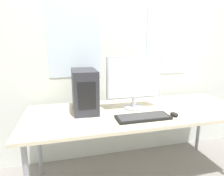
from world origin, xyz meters
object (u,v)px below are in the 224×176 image
(pc_tower, at_px, (85,91))
(keyboard, at_px, (143,117))
(mouse, at_px, (174,114))
(monitor_main, at_px, (134,81))
(cell_phone, at_px, (61,119))

(pc_tower, bearing_deg, keyboard, -34.88)
(mouse, bearing_deg, pc_tower, 155.86)
(keyboard, distance_m, mouse, 0.29)
(monitor_main, bearing_deg, pc_tower, 173.47)
(pc_tower, xyz_separation_m, cell_phone, (-0.22, -0.17, -0.19))
(pc_tower, bearing_deg, mouse, -24.14)
(monitor_main, height_order, mouse, monitor_main)
(mouse, distance_m, cell_phone, 0.98)
(monitor_main, relative_size, keyboard, 1.17)
(keyboard, relative_size, cell_phone, 3.11)
(keyboard, relative_size, mouse, 5.27)
(pc_tower, distance_m, mouse, 0.83)
(keyboard, xyz_separation_m, mouse, (0.29, -0.02, 0.00))
(monitor_main, distance_m, cell_phone, 0.75)
(monitor_main, height_order, keyboard, monitor_main)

